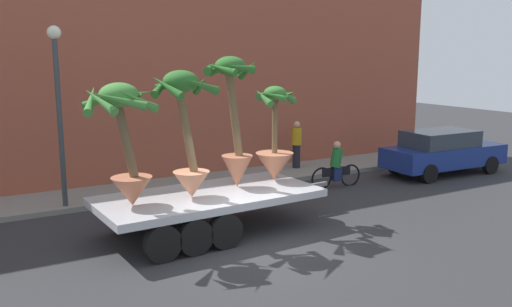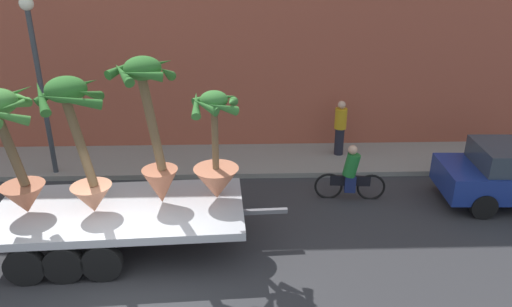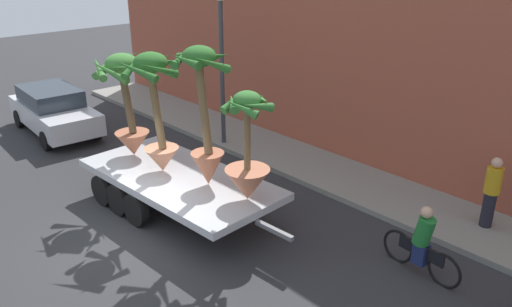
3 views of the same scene
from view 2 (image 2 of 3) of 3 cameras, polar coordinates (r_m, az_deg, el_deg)
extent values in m
plane|color=#2D2D30|center=(10.28, -14.18, -15.48)|extent=(60.00, 60.00, 0.00)
cube|color=gray|center=(15.39, -9.78, -0.87)|extent=(24.00, 2.20, 0.15)
cube|color=#9E4C38|center=(15.91, -9.96, 14.52)|extent=(24.00, 1.20, 7.88)
cube|color=#B7BABF|center=(11.26, -15.23, -6.39)|extent=(5.42, 2.74, 0.18)
cylinder|color=black|center=(12.88, -21.64, -5.78)|extent=(0.81, 0.26, 0.80)
cylinder|color=black|center=(11.03, -24.80, -11.60)|extent=(0.81, 0.26, 0.80)
cylinder|color=black|center=(12.68, -18.42, -5.76)|extent=(0.81, 0.26, 0.80)
cylinder|color=black|center=(10.80, -21.03, -11.72)|extent=(0.81, 0.26, 0.80)
cylinder|color=black|center=(12.52, -15.11, -5.72)|extent=(0.81, 0.26, 0.80)
cylinder|color=black|center=(10.61, -17.10, -11.79)|extent=(0.81, 0.26, 0.80)
cube|color=slate|center=(11.17, 1.03, -6.60)|extent=(1.00, 0.15, 0.10)
cone|color=#B26647|center=(11.57, -24.78, -4.71)|extent=(0.90, 0.90, 0.64)
cylinder|color=brown|center=(11.13, -26.28, 0.84)|extent=(0.51, 0.19, 1.80)
cone|color=#428438|center=(10.67, -25.66, 5.00)|extent=(0.33, 0.89, 0.34)
cone|color=#428438|center=(11.06, -25.05, 5.72)|extent=(0.88, 0.90, 0.36)
cone|color=#428438|center=(11.45, -26.71, 5.79)|extent=(1.21, 0.36, 0.58)
cone|color=tan|center=(11.09, -18.08, -4.91)|extent=(0.85, 0.85, 0.61)
cylinder|color=brown|center=(10.57, -19.51, 1.51)|extent=(0.52, 0.19, 2.07)
ellipsoid|color=#2D6B28|center=(10.29, -20.83, 6.84)|extent=(0.79, 0.79, 0.50)
cone|color=#2D6B28|center=(10.11, -18.41, 6.45)|extent=(0.33, 0.95, 0.53)
cone|color=#2D6B28|center=(10.71, -19.76, 7.31)|extent=(0.97, 0.31, 0.45)
cone|color=#2D6B28|center=(10.70, -21.89, 6.79)|extent=(0.77, 0.78, 0.56)
cone|color=#2D6B28|center=(10.27, -23.26, 5.90)|extent=(0.59, 0.90, 0.58)
cone|color=#2D6B28|center=(9.76, -20.45, 5.69)|extent=(1.14, 0.63, 0.51)
cone|color=#C17251|center=(11.08, -4.51, -3.39)|extent=(1.00, 1.00, 0.73)
cylinder|color=brown|center=(10.61, -4.69, 2.11)|extent=(0.15, 0.14, 1.56)
ellipsoid|color=#387A33|center=(10.35, -4.82, 6.13)|extent=(0.58, 0.58, 0.37)
cone|color=#387A33|center=(10.32, -2.81, 5.83)|extent=(0.28, 0.77, 0.37)
cone|color=#387A33|center=(10.64, -3.84, 6.37)|extent=(0.71, 0.52, 0.36)
cone|color=#387A33|center=(10.62, -5.65, 6.34)|extent=(0.65, 0.52, 0.31)
cone|color=#387A33|center=(10.39, -6.84, 5.59)|extent=(0.24, 0.76, 0.49)
cone|color=#387A33|center=(10.14, -5.82, 5.40)|extent=(0.64, 0.52, 0.35)
cone|color=#387A33|center=(10.08, -3.88, 5.22)|extent=(0.73, 0.54, 0.44)
cone|color=#B26647|center=(11.05, -10.75, -3.66)|extent=(0.78, 0.78, 0.80)
cylinder|color=brown|center=(10.47, -11.82, 3.65)|extent=(0.47, 0.19, 2.21)
ellipsoid|color=#2D6B28|center=(10.18, -12.80, 9.46)|extent=(0.74, 0.74, 0.46)
cone|color=#2D6B28|center=(10.08, -10.16, 9.07)|extent=(0.27, 0.95, 0.55)
cone|color=#2D6B28|center=(10.60, -11.83, 9.80)|extent=(0.96, 0.39, 0.44)
cone|color=#2D6B28|center=(10.52, -14.65, 9.55)|extent=(0.72, 0.91, 0.36)
cone|color=#2D6B28|center=(10.06, -14.96, 8.80)|extent=(0.60, 0.82, 0.40)
cone|color=#2D6B28|center=(9.80, -12.87, 8.73)|extent=(0.84, 0.31, 0.32)
torus|color=black|center=(13.39, 12.95, -3.78)|extent=(0.74, 0.12, 0.74)
torus|color=black|center=(13.24, 8.25, -3.71)|extent=(0.74, 0.12, 0.74)
cube|color=black|center=(13.22, 10.67, -3.06)|extent=(1.04, 0.15, 0.28)
cylinder|color=#1E702D|center=(13.03, 10.82, -1.29)|extent=(0.47, 0.38, 0.65)
sphere|color=tan|center=(12.86, 10.96, 0.41)|extent=(0.24, 0.24, 0.24)
cube|color=navy|center=(13.26, 10.64, -3.36)|extent=(0.30, 0.26, 0.44)
cylinder|color=black|center=(14.71, 22.11, -2.49)|extent=(0.65, 0.22, 0.64)
cylinder|color=black|center=(13.41, 24.48, -5.49)|extent=(0.65, 0.22, 0.64)
cylinder|color=black|center=(15.52, 9.45, 1.39)|extent=(0.28, 0.28, 0.85)
cylinder|color=gold|center=(15.26, 9.63, 3.95)|extent=(0.36, 0.36, 0.62)
sphere|color=tan|center=(15.13, 9.74, 5.48)|extent=(0.24, 0.24, 0.24)
cylinder|color=#383D42|center=(14.66, -23.10, 6.03)|extent=(0.14, 0.14, 4.50)
sphere|color=#EAEACC|center=(14.20, -24.68, 15.26)|extent=(0.36, 0.36, 0.36)
camera|label=1|loc=(8.37, -98.52, -19.43)|focal=37.91mm
camera|label=3|loc=(7.64, 65.55, 9.25)|focal=35.96mm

